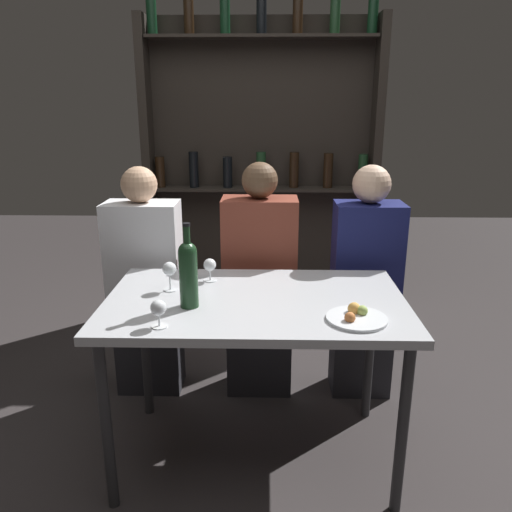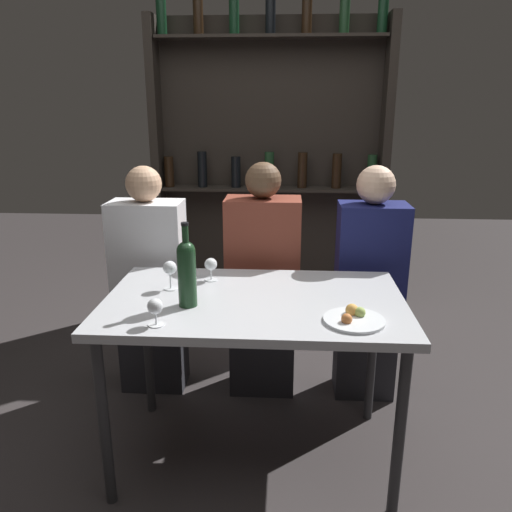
% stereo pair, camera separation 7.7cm
% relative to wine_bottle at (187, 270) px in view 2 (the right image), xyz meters
% --- Properties ---
extents(ground_plane, '(10.00, 10.00, 0.00)m').
position_rel_wine_bottle_xyz_m(ground_plane, '(0.26, 0.09, -0.92)').
color(ground_plane, '#332D2D').
extents(dining_table, '(1.25, 0.75, 0.77)m').
position_rel_wine_bottle_xyz_m(dining_table, '(0.26, 0.09, -0.22)').
color(dining_table, '#B7BABF').
rests_on(dining_table, ground_plane).
extents(wine_rack_wall, '(1.68, 0.21, 2.23)m').
position_rel_wine_bottle_xyz_m(wine_rack_wall, '(0.26, 1.83, 0.22)').
color(wine_rack_wall, '#28231E').
rests_on(wine_rack_wall, ground_plane).
extents(wine_bottle, '(0.07, 0.07, 0.34)m').
position_rel_wine_bottle_xyz_m(wine_bottle, '(0.00, 0.00, 0.00)').
color(wine_bottle, '#19381E').
rests_on(wine_bottle, dining_table).
extents(wine_glass_0, '(0.06, 0.06, 0.11)m').
position_rel_wine_bottle_xyz_m(wine_glass_0, '(0.05, 0.30, -0.08)').
color(wine_glass_0, silver).
rests_on(wine_glass_0, dining_table).
extents(wine_glass_1, '(0.06, 0.06, 0.13)m').
position_rel_wine_bottle_xyz_m(wine_glass_1, '(-0.11, 0.18, -0.06)').
color(wine_glass_1, silver).
rests_on(wine_glass_1, dining_table).
extents(wine_glass_2, '(0.06, 0.06, 0.10)m').
position_rel_wine_bottle_xyz_m(wine_glass_2, '(-0.08, -0.19, -0.08)').
color(wine_glass_2, silver).
rests_on(wine_glass_2, dining_table).
extents(food_plate_0, '(0.23, 0.23, 0.05)m').
position_rel_wine_bottle_xyz_m(food_plate_0, '(0.64, -0.11, -0.14)').
color(food_plate_0, silver).
rests_on(food_plate_0, dining_table).
extents(seated_person_left, '(0.38, 0.22, 1.25)m').
position_rel_wine_bottle_xyz_m(seated_person_left, '(-0.34, 0.66, -0.33)').
color(seated_person_left, '#26262B').
rests_on(seated_person_left, ground_plane).
extents(seated_person_center, '(0.39, 0.22, 1.27)m').
position_rel_wine_bottle_xyz_m(seated_person_center, '(0.27, 0.66, -0.32)').
color(seated_person_center, '#26262B').
rests_on(seated_person_center, ground_plane).
extents(seated_person_right, '(0.35, 0.22, 1.26)m').
position_rel_wine_bottle_xyz_m(seated_person_right, '(0.83, 0.66, -0.32)').
color(seated_person_right, '#26262B').
rests_on(seated_person_right, ground_plane).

